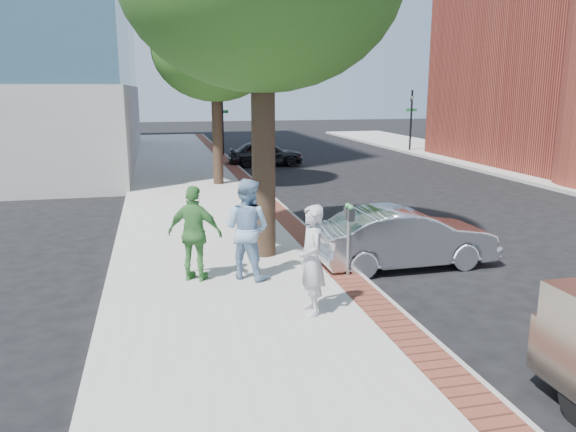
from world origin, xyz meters
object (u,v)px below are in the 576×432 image
object	(u,v)px
person_officer	(247,229)
person_green	(195,234)
parking_meter	(349,225)
person_gray	(311,260)
bg_car	(266,153)
sedan_silver	(405,237)

from	to	relation	value
person_officer	person_green	world-z (taller)	person_officer
parking_meter	person_gray	bearing A→B (deg)	-126.08
person_officer	bg_car	bearing A→B (deg)	-62.80
person_officer	sedan_silver	distance (m)	3.60
person_green	bg_car	world-z (taller)	person_green
person_officer	person_gray	bearing A→B (deg)	148.88
parking_meter	person_green	distance (m)	3.04
person_gray	sedan_silver	bearing A→B (deg)	130.73
person_gray	sedan_silver	size ratio (longest dim) A/B	0.46
parking_meter	person_green	size ratio (longest dim) A/B	0.78
parking_meter	bg_car	bearing A→B (deg)	84.22
sedan_silver	person_gray	bearing A→B (deg)	129.75
parking_meter	person_gray	xyz separation A→B (m)	(-1.26, -1.73, -0.13)
person_gray	person_officer	world-z (taller)	person_officer
person_gray	person_officer	xyz separation A→B (m)	(-0.73, 2.08, 0.07)
parking_meter	bg_car	xyz separation A→B (m)	(1.81, 17.87, -0.56)
person_gray	person_green	size ratio (longest dim) A/B	0.98
person_green	bg_car	size ratio (longest dim) A/B	0.50
parking_meter	person_officer	bearing A→B (deg)	169.88
person_gray	bg_car	world-z (taller)	person_gray
sedan_silver	parking_meter	bearing A→B (deg)	113.49
sedan_silver	person_green	bearing A→B (deg)	92.45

